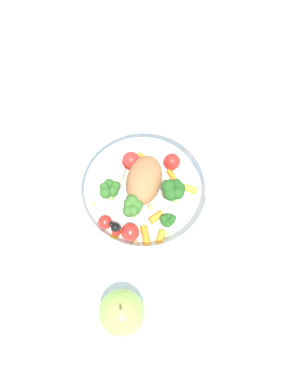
% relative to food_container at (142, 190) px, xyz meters
% --- Properties ---
extents(ground_plane, '(2.40, 2.40, 0.00)m').
position_rel_food_container_xyz_m(ground_plane, '(0.00, 0.00, -0.03)').
color(ground_plane, silver).
extents(food_container, '(0.23, 0.23, 0.06)m').
position_rel_food_container_xyz_m(food_container, '(0.00, 0.00, 0.00)').
color(food_container, white).
rests_on(food_container, ground_plane).
extents(loose_apple, '(0.07, 0.07, 0.08)m').
position_rel_food_container_xyz_m(loose_apple, '(-0.12, -0.17, 0.00)').
color(loose_apple, '#8CB74C').
rests_on(loose_apple, ground_plane).
extents(folded_napkin, '(0.14, 0.16, 0.01)m').
position_rel_food_container_xyz_m(folded_napkin, '(0.18, 0.08, -0.03)').
color(folded_napkin, white).
rests_on(folded_napkin, ground_plane).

